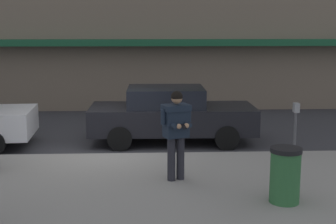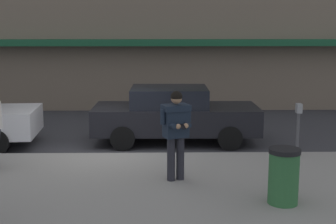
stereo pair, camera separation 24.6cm
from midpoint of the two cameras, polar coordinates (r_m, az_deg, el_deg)
The scene contains 7 objects.
ground_plane at distance 11.75m, azimuth -8.60°, elevation -5.41°, with size 80.00×80.00×0.00m, color #333338.
sidewalk at distance 8.96m, azimuth -4.05°, elevation -9.89°, with size 32.00×5.30×0.14m, color gray.
curb_paint_line at distance 11.74m, azimuth -3.70°, elevation -5.32°, with size 28.00×0.12×0.01m, color silver.
parked_sedan_mid at distance 12.90m, azimuth -0.20°, elevation -0.28°, with size 4.52×1.98×1.54m.
man_texting_on_phone at distance 9.18m, azimuth 0.25°, elevation -1.68°, with size 0.61×0.65×1.81m.
parking_meter at distance 11.38m, azimuth 14.69°, elevation -1.12°, with size 0.12×0.18×1.27m.
trash_bin at distance 8.39m, azimuth 13.26°, elevation -7.48°, with size 0.55×0.55×0.98m.
Camera 1 is at (1.13, -11.25, 3.15)m, focal length 50.00 mm.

